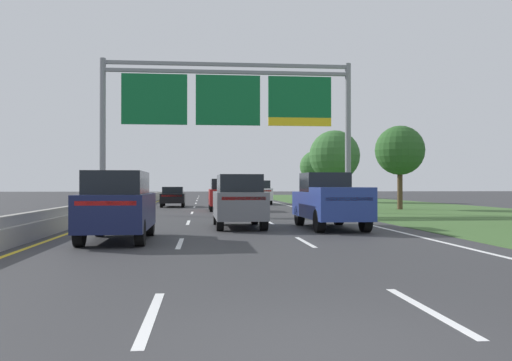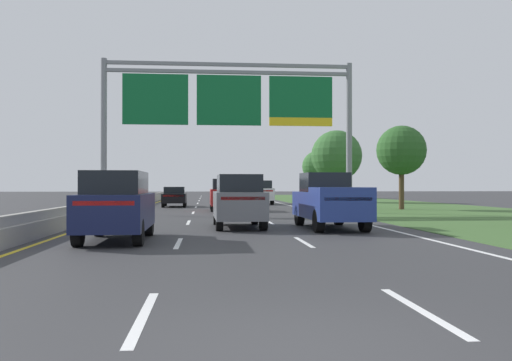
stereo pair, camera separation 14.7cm
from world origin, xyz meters
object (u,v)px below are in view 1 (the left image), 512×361
at_px(car_red_centre_lane_suv, 224,194).
at_px(roadside_tree_far, 335,156).
at_px(pickup_truck_blue, 329,201).
at_px(car_white_right_lane_suv, 259,192).
at_px(car_navy_left_lane_suv, 118,205).
at_px(car_grey_centre_lane_suv, 239,200).
at_px(roadside_tree_distant, 315,166).
at_px(car_black_left_lane_sedan, 173,196).
at_px(overhead_sign_gantry, 228,106).
at_px(roadside_tree_mid, 400,151).

relative_size(car_red_centre_lane_suv, roadside_tree_far, 0.66).
relative_size(pickup_truck_blue, car_white_right_lane_suv, 1.15).
xyz_separation_m(car_navy_left_lane_suv, roadside_tree_far, (15.65, 36.99, 3.55)).
bearing_deg(car_grey_centre_lane_suv, car_red_centre_lane_suv, -0.62).
bearing_deg(car_navy_left_lane_suv, car_grey_centre_lane_suv, -39.43).
height_order(car_grey_centre_lane_suv, roadside_tree_distant, roadside_tree_distant).
bearing_deg(car_white_right_lane_suv, pickup_truck_blue, 178.76).
xyz_separation_m(car_navy_left_lane_suv, car_black_left_lane_sedan, (0.22, 26.73, -0.28)).
distance_m(pickup_truck_blue, car_black_left_lane_sedan, 23.67).
relative_size(car_grey_centre_lane_suv, car_white_right_lane_suv, 1.00).
xyz_separation_m(overhead_sign_gantry, car_black_left_lane_sedan, (-3.84, 10.89, -5.64)).
distance_m(car_white_right_lane_suv, car_black_left_lane_sedan, 8.98).
xyz_separation_m(car_black_left_lane_sedan, roadside_tree_mid, (16.02, -6.54, 3.29)).
distance_m(car_grey_centre_lane_suv, roadside_tree_mid, 19.77).
relative_size(roadside_tree_mid, roadside_tree_distant, 0.94).
bearing_deg(car_white_right_lane_suv, car_navy_left_lane_suv, 165.50).
bearing_deg(roadside_tree_mid, car_red_centre_lane_suv, -177.74).
height_order(pickup_truck_blue, car_red_centre_lane_suv, pickup_truck_blue).
distance_m(car_navy_left_lane_suv, car_red_centre_lane_suv, 20.10).
bearing_deg(car_grey_centre_lane_suv, overhead_sign_gantry, -1.16).
bearing_deg(car_black_left_lane_sedan, car_red_centre_lane_suv, -152.88).
bearing_deg(car_white_right_lane_suv, car_black_left_lane_sedan, 124.19).
distance_m(roadside_tree_mid, roadside_tree_far, 16.81).
distance_m(car_grey_centre_lane_suv, car_white_right_lane_suv, 27.20).
height_order(car_navy_left_lane_suv, roadside_tree_distant, roadside_tree_distant).
bearing_deg(car_white_right_lane_suv, car_red_centre_lane_suv, 162.37).
relative_size(overhead_sign_gantry, pickup_truck_blue, 2.77).
xyz_separation_m(car_navy_left_lane_suv, car_white_right_lane_suv, (7.53, 31.94, 0.00)).
height_order(car_grey_centre_lane_suv, car_red_centre_lane_suv, same).
height_order(car_grey_centre_lane_suv, roadside_tree_far, roadside_tree_far).
xyz_separation_m(car_navy_left_lane_suv, car_red_centre_lane_suv, (3.94, 19.71, 0.00)).
relative_size(overhead_sign_gantry, car_black_left_lane_sedan, 3.40).
bearing_deg(pickup_truck_blue, roadside_tree_far, -15.09).
bearing_deg(pickup_truck_blue, car_black_left_lane_sedan, 16.82).
distance_m(pickup_truck_blue, car_grey_centre_lane_suv, 3.61).
bearing_deg(car_red_centre_lane_suv, car_grey_centre_lane_suv, 179.76).
bearing_deg(car_navy_left_lane_suv, car_black_left_lane_sedan, -1.06).
xyz_separation_m(car_navy_left_lane_suv, roadside_tree_distant, (17.33, 54.71, 3.09)).
bearing_deg(car_navy_left_lane_suv, roadside_tree_distant, -18.17).
distance_m(car_black_left_lane_sedan, roadside_tree_distant, 32.97).
height_order(overhead_sign_gantry, roadside_tree_far, overhead_sign_gantry).
distance_m(car_black_left_lane_sedan, roadside_tree_far, 18.92).
height_order(car_white_right_lane_suv, roadside_tree_far, roadside_tree_far).
distance_m(car_red_centre_lane_suv, roadside_tree_far, 21.17).
bearing_deg(pickup_truck_blue, car_red_centre_lane_suv, 11.89).
xyz_separation_m(pickup_truck_blue, roadside_tree_distant, (9.80, 50.49, 3.11)).
height_order(car_red_centre_lane_suv, roadside_tree_mid, roadside_tree_mid).
distance_m(car_grey_centre_lane_suv, car_navy_left_lane_suv, 6.37).
bearing_deg(car_grey_centre_lane_suv, roadside_tree_mid, -39.63).
relative_size(pickup_truck_blue, car_navy_left_lane_suv, 1.15).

